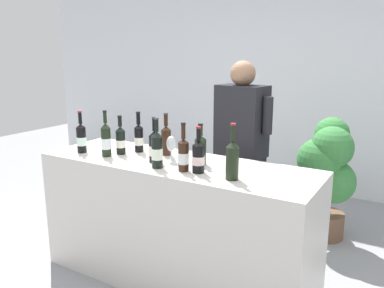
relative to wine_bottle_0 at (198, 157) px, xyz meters
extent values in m
plane|color=gray|center=(-0.28, 0.14, -1.05)|extent=(12.00, 12.00, 0.00)
cube|color=silver|center=(-0.28, 2.74, 0.35)|extent=(8.00, 0.10, 2.80)
cube|color=beige|center=(-0.28, 0.14, -0.58)|extent=(2.08, 0.68, 0.94)
cylinder|color=black|center=(0.00, 0.00, -0.02)|extent=(0.08, 0.08, 0.18)
cone|color=black|center=(0.00, 0.00, 0.09)|extent=(0.08, 0.08, 0.03)
cylinder|color=black|center=(0.00, 0.00, 0.15)|extent=(0.03, 0.03, 0.08)
cylinder|color=maroon|center=(0.00, 0.00, 0.20)|extent=(0.03, 0.03, 0.01)
cylinder|color=silver|center=(0.00, 0.00, -0.03)|extent=(0.08, 0.08, 0.06)
cylinder|color=black|center=(-0.45, 0.27, -0.01)|extent=(0.07, 0.07, 0.20)
cone|color=black|center=(-0.45, 0.27, 0.10)|extent=(0.07, 0.07, 0.03)
cylinder|color=black|center=(-0.45, 0.27, 0.16)|extent=(0.03, 0.03, 0.09)
cylinder|color=#333338|center=(-0.45, 0.27, 0.21)|extent=(0.04, 0.04, 0.01)
cylinder|color=black|center=(-0.10, -0.02, -0.01)|extent=(0.07, 0.07, 0.19)
cone|color=black|center=(-0.10, -0.02, 0.10)|extent=(0.07, 0.07, 0.03)
cylinder|color=black|center=(-0.10, -0.02, 0.16)|extent=(0.03, 0.03, 0.10)
cylinder|color=black|center=(-0.10, -0.02, 0.21)|extent=(0.03, 0.03, 0.01)
cylinder|color=silver|center=(-0.10, -0.02, -0.02)|extent=(0.07, 0.07, 0.07)
cylinder|color=black|center=(-0.69, 0.24, -0.01)|extent=(0.07, 0.07, 0.19)
cone|color=black|center=(-0.69, 0.24, 0.10)|extent=(0.07, 0.07, 0.03)
cylinder|color=black|center=(-0.69, 0.24, 0.16)|extent=(0.03, 0.03, 0.09)
cylinder|color=black|center=(-0.69, 0.24, 0.21)|extent=(0.04, 0.04, 0.01)
cylinder|color=silver|center=(-0.69, 0.24, -0.02)|extent=(0.07, 0.07, 0.06)
cylinder|color=black|center=(-0.09, 0.18, -0.02)|extent=(0.08, 0.08, 0.18)
cone|color=black|center=(-0.09, 0.18, 0.08)|extent=(0.08, 0.08, 0.03)
cylinder|color=black|center=(-0.09, 0.18, 0.13)|extent=(0.03, 0.03, 0.07)
cylinder|color=black|center=(-0.09, 0.18, 0.18)|extent=(0.04, 0.04, 0.01)
cylinder|color=black|center=(-1.06, -0.01, -0.01)|extent=(0.07, 0.07, 0.20)
cone|color=black|center=(-1.06, -0.01, 0.11)|extent=(0.07, 0.07, 0.03)
cylinder|color=black|center=(-1.06, -0.01, 0.17)|extent=(0.03, 0.03, 0.09)
cylinder|color=maroon|center=(-1.06, -0.01, 0.22)|extent=(0.03, 0.03, 0.01)
cylinder|color=silver|center=(-1.06, -0.01, -0.02)|extent=(0.08, 0.08, 0.07)
cylinder|color=black|center=(-0.30, -0.05, 0.00)|extent=(0.08, 0.08, 0.22)
cone|color=black|center=(-0.30, -0.05, 0.13)|extent=(0.08, 0.08, 0.04)
cylinder|color=black|center=(-0.30, -0.05, 0.19)|extent=(0.03, 0.03, 0.08)
cylinder|color=#333338|center=(-0.30, -0.05, 0.23)|extent=(0.03, 0.03, 0.01)
cylinder|color=silver|center=(-0.30, -0.05, -0.01)|extent=(0.08, 0.08, 0.08)
cylinder|color=black|center=(0.25, -0.02, -0.01)|extent=(0.08, 0.08, 0.21)
cone|color=black|center=(0.25, -0.02, 0.12)|extent=(0.08, 0.08, 0.04)
cylinder|color=black|center=(0.25, -0.02, 0.19)|extent=(0.03, 0.03, 0.10)
cylinder|color=maroon|center=(0.25, -0.02, 0.24)|extent=(0.03, 0.03, 0.01)
cylinder|color=black|center=(-0.76, 0.11, -0.02)|extent=(0.07, 0.07, 0.18)
cone|color=black|center=(-0.76, 0.11, 0.09)|extent=(0.07, 0.07, 0.03)
cylinder|color=black|center=(-0.76, 0.11, 0.15)|extent=(0.03, 0.03, 0.08)
cylinder|color=black|center=(-0.76, 0.11, 0.19)|extent=(0.03, 0.03, 0.01)
cylinder|color=white|center=(-0.76, 0.11, -0.03)|extent=(0.07, 0.07, 0.06)
cylinder|color=black|center=(-0.40, 0.06, -0.01)|extent=(0.08, 0.08, 0.19)
cone|color=black|center=(-0.40, 0.06, 0.10)|extent=(0.08, 0.08, 0.04)
cylinder|color=black|center=(-0.40, 0.06, 0.17)|extent=(0.03, 0.03, 0.09)
cylinder|color=#333338|center=(-0.40, 0.06, 0.22)|extent=(0.03, 0.03, 0.01)
cylinder|color=silver|center=(-0.40, 0.06, -0.02)|extent=(0.08, 0.08, 0.07)
cylinder|color=black|center=(-0.81, 0.00, 0.00)|extent=(0.07, 0.07, 0.22)
cone|color=black|center=(-0.81, 0.00, 0.13)|extent=(0.07, 0.07, 0.04)
cylinder|color=black|center=(-0.81, 0.00, 0.19)|extent=(0.03, 0.03, 0.08)
cylinder|color=black|center=(-0.81, 0.00, 0.24)|extent=(0.03, 0.03, 0.01)
cylinder|color=silver|center=(-0.81, 0.00, -0.01)|extent=(0.07, 0.07, 0.08)
cylinder|color=silver|center=(-0.31, 0.13, -0.11)|extent=(0.07, 0.07, 0.00)
cylinder|color=silver|center=(-0.31, 0.13, -0.07)|extent=(0.01, 0.01, 0.07)
ellipsoid|color=silver|center=(-0.31, 0.13, 0.02)|extent=(0.07, 0.07, 0.11)
ellipsoid|color=maroon|center=(-0.31, 0.13, 0.00)|extent=(0.05, 0.05, 0.04)
cube|color=black|center=(-0.06, 0.82, -0.62)|extent=(0.40, 0.30, 0.87)
cube|color=black|center=(-0.06, 0.82, 0.11)|extent=(0.44, 0.30, 0.59)
sphere|color=#8C664C|center=(-0.06, 0.82, 0.50)|extent=(0.21, 0.21, 0.21)
cylinder|color=black|center=(0.18, 0.78, 0.18)|extent=(0.08, 0.08, 0.30)
cylinder|color=black|center=(-0.30, 0.86, 0.18)|extent=(0.08, 0.08, 0.30)
cylinder|color=brown|center=(0.54, 1.47, -0.93)|extent=(0.35, 0.35, 0.24)
sphere|color=#387F3D|center=(0.59, 1.43, -0.48)|extent=(0.40, 0.40, 0.40)
sphere|color=#387F3D|center=(0.47, 1.38, -0.29)|extent=(0.41, 0.41, 0.41)
sphere|color=#387F3D|center=(0.56, 1.41, -0.16)|extent=(0.38, 0.38, 0.38)
sphere|color=#387F3D|center=(0.52, 1.56, -0.07)|extent=(0.32, 0.32, 0.32)
cylinder|color=#4C3823|center=(0.54, 1.47, -0.51)|extent=(0.05, 0.05, 0.60)
camera|label=1|loc=(1.26, -2.18, 0.67)|focal=37.14mm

